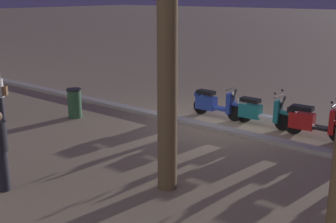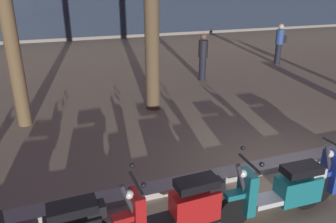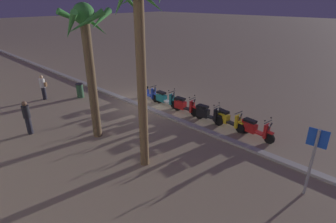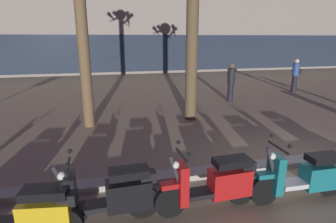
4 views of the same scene
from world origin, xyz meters
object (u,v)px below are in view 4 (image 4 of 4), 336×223
(pedestrian_strolling_near_curb, at_px, (231,82))
(scooter_red_last_in_row, at_px, (215,183))
(pedestrian_by_palm_tree, at_px, (295,75))
(scooter_yellow_far_back, at_px, (24,214))
(scooter_teal_tail_end, at_px, (307,176))
(scooter_black_second_in_line, at_px, (112,195))

(pedestrian_strolling_near_curb, bearing_deg, scooter_red_last_in_row, -117.68)
(scooter_red_last_in_row, bearing_deg, pedestrian_by_palm_tree, 46.38)
(scooter_yellow_far_back, relative_size, scooter_teal_tail_end, 1.01)
(scooter_black_second_in_line, relative_size, scooter_red_last_in_row, 0.99)
(scooter_teal_tail_end, bearing_deg, pedestrian_strolling_near_curb, 73.83)
(scooter_red_last_in_row, xyz_separation_m, pedestrian_by_palm_tree, (8.00, 8.40, 0.46))
(scooter_red_last_in_row, bearing_deg, scooter_teal_tail_end, -3.65)
(scooter_yellow_far_back, xyz_separation_m, pedestrian_strolling_near_curb, (6.56, 7.29, 0.45))
(pedestrian_by_palm_tree, bearing_deg, scooter_red_last_in_row, -133.62)
(pedestrian_by_palm_tree, bearing_deg, pedestrian_strolling_near_curb, -163.66)
(scooter_black_second_in_line, relative_size, pedestrian_by_palm_tree, 1.01)
(scooter_teal_tail_end, bearing_deg, scooter_black_second_in_line, 177.54)
(scooter_black_second_in_line, relative_size, pedestrian_strolling_near_curb, 1.03)
(scooter_red_last_in_row, distance_m, scooter_teal_tail_end, 1.65)
(pedestrian_by_palm_tree, bearing_deg, scooter_teal_tail_end, -126.78)
(scooter_yellow_far_back, bearing_deg, scooter_teal_tail_end, 0.40)
(scooter_black_second_in_line, bearing_deg, pedestrian_strolling_near_curb, 52.80)
(scooter_black_second_in_line, height_order, scooter_teal_tail_end, same)
(scooter_red_last_in_row, relative_size, pedestrian_by_palm_tree, 1.02)
(scooter_yellow_far_back, distance_m, pedestrian_by_palm_tree, 13.78)
(scooter_yellow_far_back, relative_size, scooter_red_last_in_row, 1.04)
(pedestrian_strolling_near_curb, bearing_deg, scooter_yellow_far_back, -131.99)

